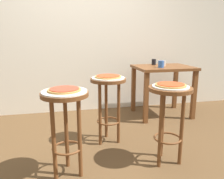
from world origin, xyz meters
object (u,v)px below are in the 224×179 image
object	(u,v)px
serving_plate_foreground	(171,87)
cup_near_edge	(161,64)
pizza_leftside	(108,76)
serving_plate_middle	(64,92)
condiment_shaker	(164,63)
stool_leftside	(108,95)
stool_foreground	(169,108)
dining_table	(163,75)
pizza_middle	(64,90)
stool_middle	(66,115)
cup_far_edge	(154,62)
serving_plate_leftside	(108,78)
pizza_foreground	(171,85)

from	to	relation	value
serving_plate_foreground	cup_near_edge	size ratio (longest dim) A/B	3.36
pizza_leftside	cup_near_edge	xyz separation A→B (m)	(0.91, 0.60, 0.05)
serving_plate_middle	condiment_shaker	xyz separation A→B (m)	(1.52, 1.30, 0.06)
serving_plate_middle	stool_leftside	world-z (taller)	serving_plate_middle
serving_plate_foreground	cup_near_edge	world-z (taller)	cup_near_edge
stool_foreground	dining_table	xyz separation A→B (m)	(0.55, 1.32, 0.07)
pizza_middle	pizza_leftside	world-z (taller)	same
stool_middle	cup_far_edge	xyz separation A→B (m)	(1.43, 1.50, 0.26)
stool_leftside	pizza_leftside	world-z (taller)	pizza_leftside
serving_plate_leftside	serving_plate_foreground	bearing A→B (deg)	-50.98
stool_foreground	serving_plate_foreground	bearing A→B (deg)	14.04
cup_near_edge	stool_foreground	bearing A→B (deg)	-110.79
condiment_shaker	pizza_middle	bearing A→B (deg)	-139.47
serving_plate_foreground	pizza_leftside	size ratio (longest dim) A/B	1.13
cup_far_edge	condiment_shaker	world-z (taller)	cup_far_edge
pizza_middle	cup_near_edge	size ratio (longest dim) A/B	2.75
pizza_foreground	stool_leftside	world-z (taller)	pizza_foreground
dining_table	cup_far_edge	bearing A→B (deg)	111.15
condiment_shaker	stool_middle	bearing A→B (deg)	-139.47
pizza_middle	stool_leftside	xyz separation A→B (m)	(0.49, 0.56, -0.22)
pizza_middle	serving_plate_foreground	bearing A→B (deg)	-0.90
serving_plate_foreground	stool_middle	world-z (taller)	serving_plate_foreground
serving_plate_middle	cup_far_edge	distance (m)	2.08
pizza_leftside	cup_near_edge	world-z (taller)	cup_near_edge
pizza_foreground	serving_plate_foreground	bearing A→B (deg)	180.00
serving_plate_foreground	condiment_shaker	bearing A→B (deg)	66.86
serving_plate_middle	cup_near_edge	distance (m)	1.83
stool_leftside	dining_table	world-z (taller)	dining_table
stool_middle	cup_near_edge	bearing A→B (deg)	39.67
condiment_shaker	cup_far_edge	bearing A→B (deg)	112.12
pizza_middle	cup_far_edge	xyz separation A→B (m)	(1.43, 1.50, 0.04)
serving_plate_middle	dining_table	distance (m)	2.00
dining_table	cup_near_edge	bearing A→B (deg)	-127.42
pizza_foreground	dining_table	size ratio (longest dim) A/B	0.33
stool_middle	condiment_shaker	world-z (taller)	condiment_shaker
serving_plate_middle	pizza_middle	size ratio (longest dim) A/B	1.37
pizza_foreground	stool_leftside	distance (m)	0.77
stool_middle	stool_leftside	xyz separation A→B (m)	(0.49, 0.56, 0.00)
pizza_foreground	dining_table	world-z (taller)	pizza_foreground
stool_foreground	cup_far_edge	size ratio (longest dim) A/B	8.12
serving_plate_leftside	stool_foreground	bearing A→B (deg)	-50.98
stool_foreground	pizza_middle	xyz separation A→B (m)	(-0.96, 0.02, 0.22)
stool_middle	serving_plate_foreground	bearing A→B (deg)	-0.90
stool_foreground	serving_plate_foreground	xyz separation A→B (m)	(0.00, 0.00, 0.20)
stool_middle	pizza_leftside	world-z (taller)	pizza_leftside
stool_leftside	serving_plate_leftside	world-z (taller)	serving_plate_leftside
serving_plate_foreground	cup_far_edge	world-z (taller)	cup_far_edge
pizza_middle	pizza_leftside	distance (m)	0.74
stool_middle	stool_leftside	size ratio (longest dim) A/B	1.00
pizza_foreground	stool_middle	bearing A→B (deg)	179.10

